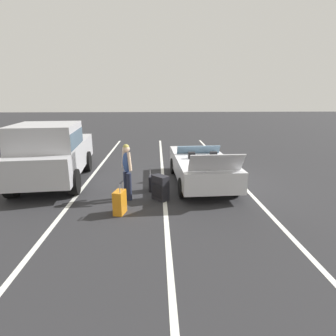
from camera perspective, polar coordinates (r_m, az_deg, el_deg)
ground_plane at (r=9.47m, az=6.93°, el=-3.18°), size 80.00×80.00×0.00m
lot_line_near at (r=9.79m, az=15.03°, el=-2.98°), size 18.00×0.12×0.01m
lot_line_mid at (r=9.36m, az=-0.99°, el=-3.30°), size 18.00×0.12×0.01m
lot_line_far at (r=9.68m, az=-17.21°, el=-3.37°), size 18.00×0.12×0.01m
convertible_car at (r=9.49m, az=6.80°, el=0.59°), size 4.30×1.97×1.49m
suitcase_large_black at (r=7.83m, az=-1.67°, el=-4.25°), size 0.54×0.53×0.74m
suitcase_medium_bright at (r=7.06m, az=-10.28°, el=-7.23°), size 0.45×0.33×0.87m
suitcase_small_carryon at (r=8.60m, az=-3.42°, el=-3.27°), size 0.34×0.22×0.73m
traveler_person at (r=7.81m, az=-8.77°, el=-0.16°), size 0.57×0.38×1.65m
parked_pickup_truck_near at (r=10.00m, az=-23.49°, el=3.20°), size 5.17×2.45×2.10m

